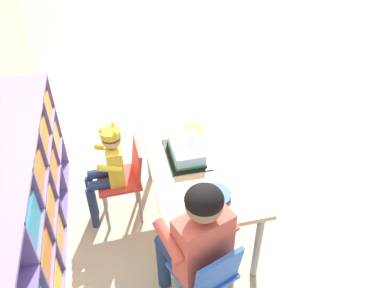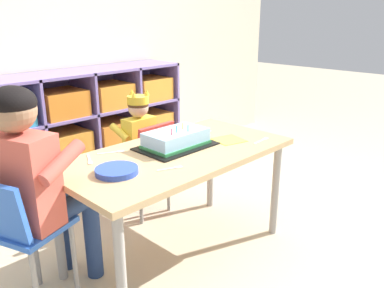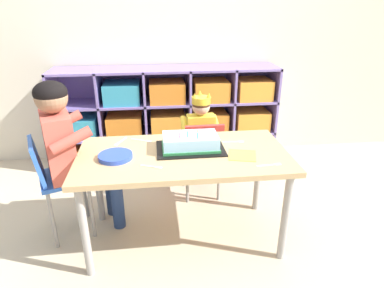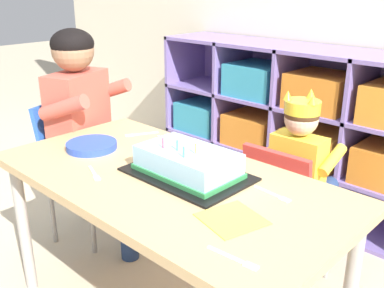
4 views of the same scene
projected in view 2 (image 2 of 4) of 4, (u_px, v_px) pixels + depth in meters
ground at (178, 253)px, 2.29m from camera, size 16.00×16.00×0.00m
storage_cubby_shelf at (60, 139)px, 2.89m from camera, size 2.03×0.38×0.92m
activity_table at (177, 163)px, 2.11m from camera, size 1.27×0.65×0.62m
classroom_chair_blue at (147, 160)px, 2.62m from camera, size 0.32×0.34×0.66m
child_with_crown at (135, 137)px, 2.65m from camera, size 0.30×0.31×0.85m
classroom_chair_adult_side at (21, 230)px, 1.70m from camera, size 0.40×0.39×0.70m
adult_helper_seated at (34, 174)px, 1.72m from camera, size 0.48×0.46×1.05m
birthday_cake_on_tray at (176, 140)px, 2.15m from camera, size 0.42×0.28×0.13m
paper_plate_stack at (117, 171)px, 1.80m from camera, size 0.20×0.20×0.03m
paper_napkin_square at (229, 140)px, 2.28m from camera, size 0.20×0.20×0.00m
fork_near_child_seat at (203, 132)px, 2.42m from camera, size 0.14×0.03×0.00m
fork_by_napkin at (172, 168)px, 1.86m from camera, size 0.12×0.06×0.00m
fork_near_cake_tray at (262, 140)px, 2.27m from camera, size 0.14×0.03×0.00m
fork_scattered_mid_table at (113, 152)px, 2.07m from camera, size 0.13×0.07×0.00m
fork_at_table_front_edge at (89, 160)px, 1.97m from camera, size 0.08×0.14×0.00m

